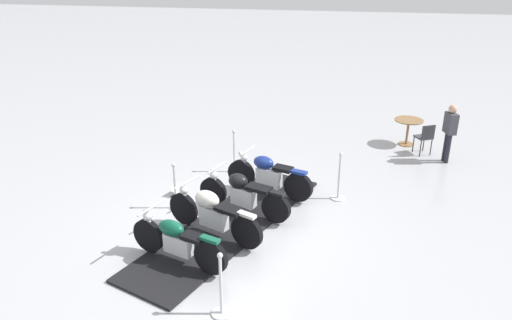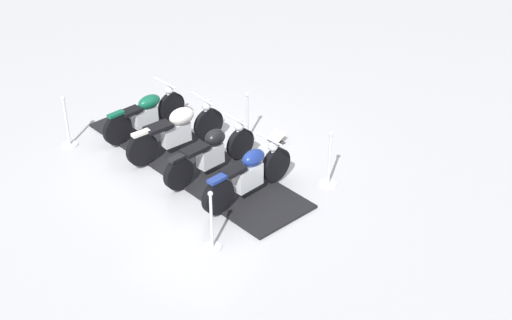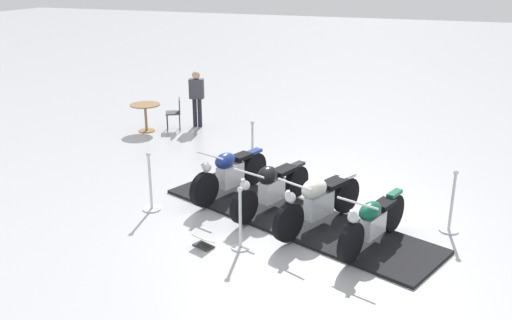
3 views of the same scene
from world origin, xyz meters
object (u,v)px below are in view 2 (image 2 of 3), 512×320
at_px(motorcycle_navy, 249,174).
at_px(stanchion_left_front, 212,229).
at_px(stanchion_right_front, 329,168).
at_px(motorcycle_black, 211,152).
at_px(motorcycle_forest, 146,113).
at_px(motorcycle_cream, 177,129).
at_px(stanchion_left_rear, 68,130).
at_px(info_placard, 276,139).
at_px(stanchion_right_mid, 247,123).

height_order(motorcycle_navy, stanchion_left_front, stanchion_left_front).
bearing_deg(stanchion_right_front, stanchion_left_front, 69.04).
xyz_separation_m(motorcycle_navy, stanchion_left_front, (-0.13, 1.61, -0.13)).
height_order(motorcycle_black, motorcycle_forest, motorcycle_forest).
relative_size(motorcycle_cream, stanchion_left_rear, 1.87).
bearing_deg(motorcycle_forest, stanchion_left_front, -112.52).
bearing_deg(info_placard, stanchion_left_rear, -130.85).
height_order(motorcycle_black, motorcycle_cream, motorcycle_cream).
height_order(motorcycle_navy, stanchion_right_mid, stanchion_right_mid).
bearing_deg(motorcycle_cream, motorcycle_forest, 93.31).
bearing_deg(motorcycle_navy, stanchion_right_mid, 46.09).
bearing_deg(stanchion_left_rear, info_placard, -151.81).
height_order(motorcycle_forest, stanchion_left_rear, stanchion_left_rear).
bearing_deg(stanchion_left_front, stanchion_right_mid, -72.24).
xyz_separation_m(motorcycle_cream, stanchion_right_mid, (-1.00, -1.11, -0.18)).
bearing_deg(stanchion_right_front, motorcycle_black, 17.62).
bearing_deg(stanchion_right_mid, motorcycle_cream, 48.14).
relative_size(stanchion_left_front, stanchion_right_mid, 1.06).
relative_size(motorcycle_cream, stanchion_right_front, 1.85).
bearing_deg(motorcycle_navy, info_placard, 29.44).
bearing_deg(motorcycle_black, stanchion_left_front, -131.19).
height_order(motorcycle_navy, motorcycle_forest, motorcycle_navy).
distance_m(motorcycle_forest, stanchion_right_mid, 2.13).
distance_m(motorcycle_navy, motorcycle_black, 1.07).
bearing_deg(info_placard, motorcycle_cream, -120.30).
bearing_deg(motorcycle_navy, motorcycle_forest, 87.16).
distance_m(motorcycle_black, stanchion_right_mid, 1.51).
bearing_deg(info_placard, stanchion_right_front, -11.37).
height_order(motorcycle_cream, stanchion_left_rear, stanchion_left_rear).
height_order(stanchion_left_front, stanchion_right_mid, stanchion_left_front).
bearing_deg(stanchion_right_front, stanchion_right_mid, -20.96).
relative_size(stanchion_left_front, stanchion_right_front, 1.00).
bearing_deg(stanchion_right_mid, stanchion_left_rear, 30.32).
relative_size(stanchion_left_front, info_placard, 2.93).
xyz_separation_m(stanchion_left_rear, stanchion_right_mid, (-3.17, -1.85, 0.02)).
xyz_separation_m(motorcycle_forest, stanchion_right_front, (-4.15, 0.09, -0.14)).
distance_m(motorcycle_forest, info_placard, 2.77).
bearing_deg(motorcycle_black, stanchion_right_front, -53.02).
bearing_deg(info_placard, motorcycle_navy, -57.92).
distance_m(motorcycle_navy, motorcycle_forest, 3.21).
bearing_deg(motorcycle_forest, stanchion_right_front, -72.20).
relative_size(motorcycle_black, stanchion_left_front, 1.85).
height_order(stanchion_left_rear, info_placard, stanchion_left_rear).
xyz_separation_m(stanchion_right_front, stanchion_left_rear, (5.32, 1.03, 0.01)).
height_order(motorcycle_forest, info_placard, motorcycle_forest).
xyz_separation_m(motorcycle_navy, motorcycle_black, (1.00, -0.38, -0.01)).
relative_size(motorcycle_black, stanchion_right_front, 1.85).
xyz_separation_m(motorcycle_cream, motorcycle_forest, (1.00, -0.38, -0.06)).
xyz_separation_m(stanchion_right_front, info_placard, (1.56, -0.98, -0.29)).
bearing_deg(motorcycle_forest, motorcycle_cream, -91.80).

